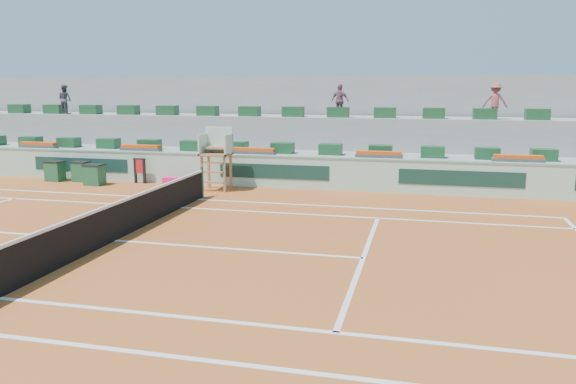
% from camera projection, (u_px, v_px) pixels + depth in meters
% --- Properties ---
extents(ground, '(90.00, 90.00, 0.00)m').
position_uv_depth(ground, '(115.00, 241.00, 14.48)').
color(ground, '#994A1D').
rests_on(ground, ground).
extents(seating_tier_lower, '(36.00, 4.00, 1.20)m').
position_uv_depth(seating_tier_lower, '(243.00, 163.00, 24.58)').
color(seating_tier_lower, '#999996').
rests_on(seating_tier_lower, ground).
extents(seating_tier_upper, '(36.00, 2.40, 2.60)m').
position_uv_depth(seating_tier_upper, '(254.00, 144.00, 25.98)').
color(seating_tier_upper, '#999996').
rests_on(seating_tier_upper, ground).
extents(stadium_back_wall, '(36.00, 0.40, 4.40)m').
position_uv_depth(stadium_back_wall, '(263.00, 122.00, 27.34)').
color(stadium_back_wall, '#999996').
rests_on(stadium_back_wall, ground).
extents(player_bag, '(0.79, 0.35, 0.35)m').
position_uv_depth(player_bag, '(173.00, 182.00, 22.40)').
color(player_bag, '#F72070').
rests_on(player_bag, ground).
extents(spectator_left, '(0.76, 0.64, 1.39)m').
position_uv_depth(spectator_left, '(65.00, 99.00, 27.03)').
color(spectator_left, '#444650').
rests_on(spectator_left, seating_tier_upper).
extents(spectator_mid, '(0.90, 0.63, 1.41)m').
position_uv_depth(spectator_mid, '(340.00, 101.00, 24.09)').
color(spectator_mid, '#7C5264').
rests_on(spectator_mid, seating_tier_upper).
extents(spectator_right, '(1.01, 0.65, 1.47)m').
position_uv_depth(spectator_right, '(495.00, 101.00, 22.52)').
color(spectator_right, '#8F474D').
rests_on(spectator_right, seating_tier_upper).
extents(court_lines, '(23.89, 11.09, 0.01)m').
position_uv_depth(court_lines, '(115.00, 241.00, 14.47)').
color(court_lines, silver).
rests_on(court_lines, ground).
extents(tennis_net, '(0.10, 11.97, 1.10)m').
position_uv_depth(tennis_net, '(114.00, 221.00, 14.38)').
color(tennis_net, black).
rests_on(tennis_net, ground).
extents(advertising_hoarding, '(36.00, 0.34, 1.26)m').
position_uv_depth(advertising_hoarding, '(227.00, 170.00, 22.47)').
color(advertising_hoarding, '#A3CDBB').
rests_on(advertising_hoarding, ground).
extents(umpire_chair, '(1.10, 0.90, 2.40)m').
position_uv_depth(umpire_chair, '(217.00, 150.00, 21.35)').
color(umpire_chair, '#936237').
rests_on(umpire_chair, ground).
extents(seat_row_lower, '(32.90, 0.60, 0.44)m').
position_uv_depth(seat_row_lower, '(237.00, 147.00, 23.57)').
color(seat_row_lower, '#174725').
rests_on(seat_row_lower, seating_tier_lower).
extents(seat_row_upper, '(32.90, 0.60, 0.44)m').
position_uv_depth(seat_row_upper, '(250.00, 111.00, 25.12)').
color(seat_row_upper, '#174725').
rests_on(seat_row_upper, seating_tier_upper).
extents(flower_planters, '(26.80, 0.36, 0.28)m').
position_uv_depth(flower_planters, '(196.00, 150.00, 23.17)').
color(flower_planters, '#474747').
rests_on(flower_planters, seating_tier_lower).
extents(drink_cooler_a, '(0.74, 0.64, 0.84)m').
position_uv_depth(drink_cooler_a, '(94.00, 175.00, 22.57)').
color(drink_cooler_a, '#1B5231').
rests_on(drink_cooler_a, ground).
extents(drink_cooler_b, '(0.63, 0.55, 0.84)m').
position_uv_depth(drink_cooler_b, '(81.00, 171.00, 23.40)').
color(drink_cooler_b, '#1B5231').
rests_on(drink_cooler_b, ground).
extents(drink_cooler_c, '(0.69, 0.60, 0.84)m').
position_uv_depth(drink_cooler_c, '(55.00, 171.00, 23.54)').
color(drink_cooler_c, '#1B5231').
rests_on(drink_cooler_c, ground).
extents(towel_rack, '(0.54, 0.09, 1.03)m').
position_uv_depth(towel_rack, '(140.00, 169.00, 22.93)').
color(towel_rack, black).
rests_on(towel_rack, ground).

